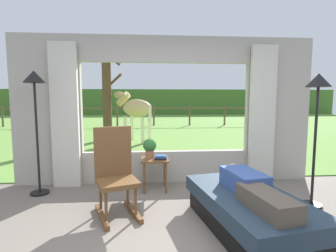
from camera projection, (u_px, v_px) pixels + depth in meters
name	position (u px, v px, depth m)	size (l,w,h in m)	color
back_wall_with_window	(166.00, 112.00, 4.52)	(5.20, 0.12, 2.55)	#ADA599
curtain_panel_left	(65.00, 116.00, 4.26)	(0.44, 0.10, 2.40)	beige
curtain_panel_right	(262.00, 115.00, 4.52)	(0.44, 0.10, 2.40)	beige
outdoor_pasture_lawn	(153.00, 124.00, 15.46)	(36.00, 21.68, 0.02)	olive
distant_hill_ridge	(151.00, 102.00, 25.09)	(36.00, 2.00, 2.40)	#466E2C
recliner_sofa	(248.00, 211.00, 2.89)	(1.18, 1.83, 0.42)	black
reclining_person	(251.00, 187.00, 2.81)	(0.44, 1.43, 0.22)	#334C8C
rocking_chair	(115.00, 172.00, 3.30)	(0.67, 0.80, 1.12)	brown
side_table	(155.00, 164.00, 4.16)	(0.44, 0.44, 0.52)	brown
potted_plant	(150.00, 147.00, 4.19)	(0.22, 0.22, 0.32)	#9E6042
book_stack	(161.00, 157.00, 4.10)	(0.21, 0.17, 0.06)	black
floor_lamp_left	(35.00, 95.00, 3.87)	(0.32, 0.32, 1.90)	black
floor_lamp_right	(317.00, 100.00, 3.42)	(0.32, 0.32, 1.82)	black
horse	(135.00, 109.00, 8.83)	(1.57, 1.49, 1.73)	tan
pasture_tree	(107.00, 96.00, 9.18)	(0.81, 1.10, 3.22)	#4C3823
pasture_fence_line	(154.00, 112.00, 14.17)	(16.10, 0.10, 1.10)	brown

